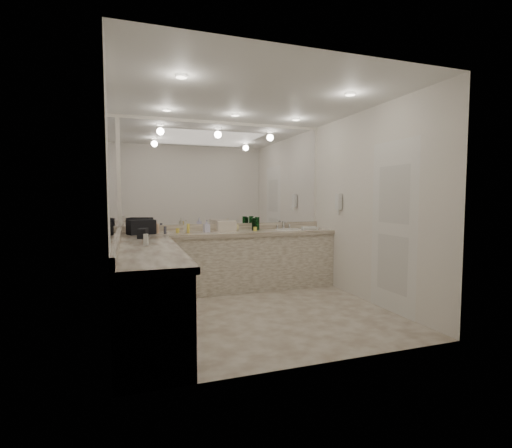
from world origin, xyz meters
name	(u,v)px	position (x,y,z in m)	size (l,w,h in m)	color
floor	(257,313)	(0.00, 0.00, 0.00)	(3.20, 3.20, 0.00)	beige
ceiling	(257,97)	(0.00, 0.00, 2.60)	(3.20, 3.20, 0.00)	white
wall_back	(226,205)	(0.00, 1.50, 1.30)	(3.20, 0.02, 2.60)	silver
wall_left	(115,208)	(-1.60, 0.00, 1.30)	(0.02, 3.00, 2.60)	silver
wall_right	(369,206)	(1.60, 0.00, 1.30)	(0.02, 3.00, 2.60)	silver
vanity_back_base	(231,263)	(0.00, 1.20, 0.42)	(3.20, 0.60, 0.84)	silver
vanity_back_top	(231,233)	(0.00, 1.19, 0.87)	(3.20, 0.64, 0.06)	beige
vanity_left_base	(148,294)	(-1.30, -0.30, 0.42)	(0.60, 2.40, 0.84)	silver
vanity_left_top	(148,251)	(-1.29, -0.30, 0.87)	(0.64, 2.42, 0.06)	beige
backsplash_back	(226,227)	(0.00, 1.48, 0.95)	(3.20, 0.04, 0.10)	beige
backsplash_left	(118,241)	(-1.58, 0.00, 0.95)	(0.04, 3.00, 0.10)	beige
mirror_back	(226,175)	(0.00, 1.49, 1.77)	(3.12, 0.01, 1.55)	white
mirror_left	(115,163)	(-1.59, 0.00, 1.77)	(0.01, 2.92, 1.55)	white
sink	(288,230)	(0.95, 1.20, 0.90)	(0.44, 0.44, 0.03)	white
faucet	(283,224)	(0.95, 1.41, 0.97)	(0.24, 0.16, 0.14)	silver
wall_phone	(339,202)	(1.56, 0.70, 1.35)	(0.06, 0.10, 0.24)	white
door	(393,227)	(1.59, -0.50, 1.05)	(0.02, 0.82, 2.10)	white
black_toiletry_bag	(141,227)	(-1.30, 1.20, 1.00)	(0.36, 0.22, 0.20)	black
black_bag_spill	(143,233)	(-1.30, 0.67, 0.96)	(0.10, 0.23, 0.12)	black
cream_cosmetic_case	(226,226)	(-0.06, 1.25, 0.98)	(0.29, 0.18, 0.17)	silver
hand_towel	(310,228)	(1.30, 1.14, 0.92)	(0.24, 0.16, 0.04)	white
lotion_left	(146,241)	(-1.30, -0.17, 0.96)	(0.05, 0.05, 0.12)	white
soap_bottle_a	(186,226)	(-0.68, 1.21, 0.99)	(0.07, 0.07, 0.19)	beige
soap_bottle_b	(207,226)	(-0.38, 1.18, 0.99)	(0.08, 0.08, 0.18)	silver
soap_bottle_c	(235,226)	(0.08, 1.26, 0.98)	(0.13, 0.13, 0.16)	beige
green_bottle_0	(254,224)	(0.38, 1.24, 1.00)	(0.07, 0.07, 0.20)	#0D4918
green_bottle_1	(254,224)	(0.40, 1.29, 0.99)	(0.06, 0.06, 0.19)	#0D4918
green_bottle_2	(257,223)	(0.47, 1.34, 1.00)	(0.07, 0.07, 0.20)	#0D4918
amenity_bottle_0	(157,229)	(-1.08, 1.26, 0.97)	(0.06, 0.06, 0.14)	#E0B28C
amenity_bottle_1	(178,231)	(-0.80, 1.25, 0.93)	(0.05, 0.05, 0.07)	#F2D84C
amenity_bottle_2	(165,230)	(-0.98, 1.15, 0.95)	(0.04, 0.04, 0.10)	#3F3F4C
amenity_bottle_3	(255,229)	(0.36, 1.13, 0.93)	(0.05, 0.05, 0.07)	#F2D84C
amenity_bottle_4	(188,228)	(-0.65, 1.18, 0.97)	(0.04, 0.04, 0.13)	#F2D84C
amenity_bottle_5	(233,226)	(0.06, 1.32, 0.97)	(0.04, 0.04, 0.13)	white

